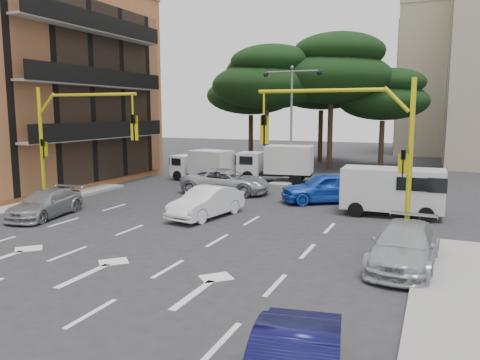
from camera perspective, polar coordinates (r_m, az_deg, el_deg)
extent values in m
plane|color=#28282B|center=(18.75, -8.33, -6.67)|extent=(120.00, 120.00, 0.00)
cube|color=gray|center=(33.18, 6.16, 0.07)|extent=(1.40, 6.00, 0.15)
cube|color=#AD6236|center=(36.16, -26.95, 10.11)|extent=(15.00, 16.00, 13.00)
cube|color=black|center=(30.79, -17.63, 10.15)|extent=(0.12, 14.72, 11.20)
cube|color=black|center=(47.58, 24.05, 12.07)|extent=(0.12, 11.04, 16.20)
cube|color=tan|center=(59.62, 26.85, 10.52)|extent=(16.00, 12.00, 16.00)
cube|color=black|center=(59.67, 18.95, 10.48)|extent=(0.12, 11.04, 14.20)
cylinder|color=#382616|center=(39.86, 3.21, 4.95)|extent=(0.44, 0.44, 4.95)
ellipsoid|color=black|center=(39.85, 3.26, 11.36)|extent=(9.15, 9.15, 3.87)
ellipsoid|color=black|center=(39.41, 3.93, 14.12)|extent=(6.86, 6.86, 2.86)
ellipsoid|color=black|center=(40.39, 2.74, 13.20)|extent=(6.07, 6.07, 2.64)
cylinder|color=#382616|center=(40.40, 10.90, 5.18)|extent=(0.44, 0.44, 5.40)
ellipsoid|color=black|center=(40.43, 11.09, 12.07)|extent=(9.98, 9.98, 4.22)
ellipsoid|color=black|center=(40.11, 11.92, 15.01)|extent=(7.49, 7.49, 3.12)
ellipsoid|color=black|center=(40.95, 10.54, 14.06)|extent=(6.62, 6.62, 2.88)
cylinder|color=#382616|center=(44.67, 1.32, 5.04)|extent=(0.44, 0.44, 4.50)
ellipsoid|color=black|center=(44.62, 1.34, 10.24)|extent=(8.32, 8.32, 3.52)
ellipsoid|color=black|center=(44.12, 1.89, 12.47)|extent=(6.24, 6.24, 2.60)
ellipsoid|color=black|center=(45.14, 0.89, 11.75)|extent=(5.52, 5.52, 2.40)
cylinder|color=#382616|center=(41.77, 16.84, 4.15)|extent=(0.44, 0.44, 4.05)
ellipsoid|color=black|center=(41.69, 17.06, 9.15)|extent=(7.49, 7.49, 3.17)
ellipsoid|color=black|center=(41.29, 17.93, 11.25)|extent=(5.62, 5.62, 2.34)
ellipsoid|color=black|center=(42.08, 16.48, 10.63)|extent=(4.97, 4.97, 2.16)
cylinder|color=#382616|center=(45.72, 9.77, 5.28)|extent=(0.44, 0.44, 4.95)
ellipsoid|color=black|center=(45.70, 9.91, 10.87)|extent=(9.15, 9.15, 3.87)
ellipsoid|color=black|center=(45.31, 10.61, 13.24)|extent=(6.86, 6.86, 2.86)
ellipsoid|color=black|center=(46.19, 9.42, 12.49)|extent=(6.07, 6.07, 2.64)
cylinder|color=#D5C612|center=(17.55, 20.00, 1.86)|extent=(0.18, 0.18, 6.00)
cylinder|color=#D5C612|center=(17.50, 18.55, 9.30)|extent=(0.95, 0.14, 0.95)
cylinder|color=#D5C612|center=(17.95, 9.67, 10.69)|extent=(4.80, 0.14, 0.14)
cylinder|color=#D5C612|center=(18.57, 2.93, 9.33)|extent=(0.08, 0.08, 0.90)
imported|color=black|center=(18.58, 2.91, 6.09)|extent=(0.20, 0.24, 1.20)
cube|color=#D5C612|center=(18.66, 2.99, 6.10)|extent=(0.36, 0.06, 1.10)
imported|color=black|center=(17.42, 19.25, 1.85)|extent=(0.16, 0.20, 1.00)
cube|color=#D5C612|center=(17.52, 19.27, 1.88)|extent=(0.35, 0.08, 0.70)
cylinder|color=#D5C612|center=(25.19, -23.02, 3.52)|extent=(0.18, 0.18, 6.00)
cylinder|color=#D5C612|center=(24.73, -22.42, 8.70)|extent=(0.95, 0.14, 0.95)
cylinder|color=#D5C612|center=(22.88, -17.55, 9.90)|extent=(4.80, 0.14, 0.14)
cylinder|color=#D5C612|center=(21.51, -12.97, 8.99)|extent=(0.08, 0.08, 0.90)
imported|color=black|center=(21.52, -12.88, 6.20)|extent=(0.20, 0.24, 1.20)
cube|color=#D5C612|center=(21.58, -12.76, 6.21)|extent=(0.36, 0.06, 1.10)
imported|color=black|center=(24.93, -22.91, 3.48)|extent=(0.16, 0.20, 1.00)
cube|color=#D5C612|center=(25.00, -22.75, 3.51)|extent=(0.35, 0.08, 0.70)
cylinder|color=slate|center=(32.85, 6.26, 6.68)|extent=(0.16, 0.16, 7.50)
cylinder|color=slate|center=(33.22, 4.84, 13.02)|extent=(1.80, 0.10, 0.10)
sphere|color=black|center=(33.53, 3.17, 12.74)|extent=(0.36, 0.36, 0.36)
cylinder|color=slate|center=(32.70, 7.92, 13.05)|extent=(1.80, 0.10, 0.10)
sphere|color=black|center=(32.44, 9.66, 12.78)|extent=(0.36, 0.36, 0.36)
sphere|color=slate|center=(32.97, 6.37, 13.47)|extent=(0.24, 0.24, 0.24)
imported|color=white|center=(21.53, -4.10, -2.74)|extent=(2.23, 4.43, 1.39)
imported|color=blue|center=(25.36, 10.32, -0.94)|extent=(4.95, 4.10, 1.59)
imported|color=#94979C|center=(23.39, -22.62, -2.67)|extent=(2.42, 4.50, 1.24)
imported|color=#ADAFB5|center=(27.73, -1.73, -0.15)|extent=(5.42, 2.75, 1.47)
imported|color=#ACAEB4|center=(15.62, 19.44, -7.59)|extent=(2.16, 4.72, 1.34)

